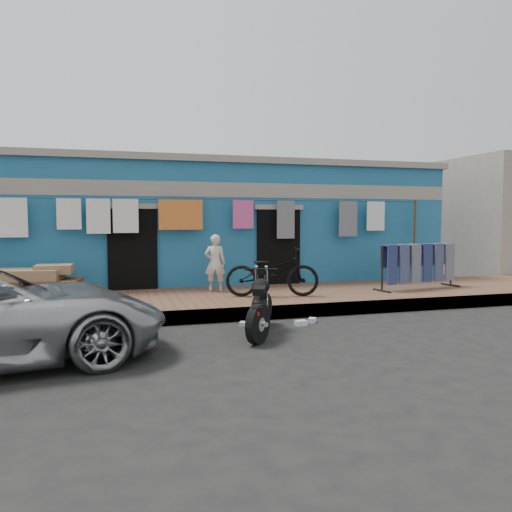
{
  "coord_description": "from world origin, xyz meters",
  "views": [
    {
      "loc": [
        -2.67,
        -7.15,
        1.87
      ],
      "look_at": [
        0.0,
        2.0,
        1.15
      ],
      "focal_mm": 35.0,
      "sensor_mm": 36.0,
      "label": 1
    }
  ],
  "objects_px": {
    "seated_person": "(215,263)",
    "jeans_rack": "(418,266)",
    "charpoy": "(33,283)",
    "motorcycle": "(260,303)",
    "bicycle": "(272,267)"
  },
  "relations": [
    {
      "from": "motorcycle",
      "to": "charpoy",
      "type": "bearing_deg",
      "value": 159.37
    },
    {
      "from": "seated_person",
      "to": "bicycle",
      "type": "xyz_separation_m",
      "value": [
        1.0,
        -1.01,
        -0.01
      ]
    },
    {
      "from": "charpoy",
      "to": "jeans_rack",
      "type": "relative_size",
      "value": 0.91
    },
    {
      "from": "seated_person",
      "to": "jeans_rack",
      "type": "xyz_separation_m",
      "value": [
        4.59,
        -0.86,
        -0.1
      ]
    },
    {
      "from": "motorcycle",
      "to": "charpoy",
      "type": "distance_m",
      "value": 5.0
    },
    {
      "from": "motorcycle",
      "to": "jeans_rack",
      "type": "relative_size",
      "value": 0.74
    },
    {
      "from": "motorcycle",
      "to": "charpoy",
      "type": "xyz_separation_m",
      "value": [
        -3.82,
        3.23,
        0.06
      ]
    },
    {
      "from": "motorcycle",
      "to": "bicycle",
      "type": "bearing_deg",
      "value": 86.67
    },
    {
      "from": "motorcycle",
      "to": "charpoy",
      "type": "relative_size",
      "value": 0.81
    },
    {
      "from": "seated_person",
      "to": "jeans_rack",
      "type": "distance_m",
      "value": 4.67
    },
    {
      "from": "seated_person",
      "to": "motorcycle",
      "type": "height_order",
      "value": "seated_person"
    },
    {
      "from": "bicycle",
      "to": "motorcycle",
      "type": "distance_m",
      "value": 2.4
    },
    {
      "from": "charpoy",
      "to": "bicycle",
      "type": "bearing_deg",
      "value": -12.45
    },
    {
      "from": "bicycle",
      "to": "motorcycle",
      "type": "relative_size",
      "value": 1.14
    },
    {
      "from": "seated_person",
      "to": "jeans_rack",
      "type": "height_order",
      "value": "seated_person"
    }
  ]
}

